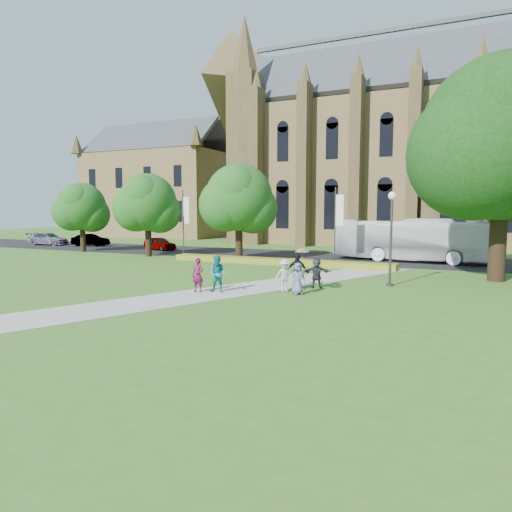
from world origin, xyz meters
The scene contains 24 objects.
ground centered at (0.00, 0.00, 0.00)m, with size 160.00×160.00×0.00m, color #3A661E.
road centered at (0.00, 20.00, 0.01)m, with size 160.00×10.00×0.02m, color black.
footpath centered at (0.00, 1.00, 0.02)m, with size 3.20×30.00×0.04m, color #B2B2A8.
flower_hedge centered at (-2.00, 13.20, 0.23)m, with size 18.00×1.40×0.45m, color #B29923.
cathedral centered at (10.00, 39.73, 12.98)m, with size 52.60×18.25×28.00m.
building_west centered at (-34.00, 42.00, 9.21)m, with size 22.00×14.00×18.30m.
streetlamp centered at (7.50, 6.50, 3.30)m, with size 0.44×0.44×5.24m.
large_tree centered at (13.00, 11.00, 8.37)m, with size 9.60×9.60×13.20m.
street_tree_0 centered at (-15.00, 14.00, 4.87)m, with size 5.20×5.20×7.50m.
street_tree_1 centered at (-6.00, 14.50, 5.22)m, with size 5.60×5.60×8.05m.
street_tree_2 centered at (-24.00, 15.00, 4.53)m, with size 4.80×4.80×6.95m.
banner_pole_0 centered at (2.11, 15.20, 3.39)m, with size 0.70×0.10×6.00m.
banner_pole_1 centered at (-11.89, 15.20, 3.39)m, with size 0.70×0.10×6.00m.
tour_coach centered at (7.30, 19.66, 1.78)m, with size 2.95×12.61×3.51m, color white.
car_0 centered at (-17.90, 19.56, 0.71)m, with size 1.63×4.06×1.38m, color gray.
car_1 centered at (-28.39, 20.45, 0.72)m, with size 1.47×4.23×1.39m, color gray.
car_2 centered at (-34.22, 19.57, 0.75)m, with size 2.04×5.01×1.45m, color gray.
pedestrian_0 centered at (-1.15, 0.27, 0.92)m, with size 0.64×0.42×1.76m, color #5F1539.
pedestrian_1 centered at (-0.17, 0.62, 0.99)m, with size 0.92×0.72×1.90m, color #197C81.
pedestrian_2 centered at (2.84, 2.31, 0.88)m, with size 1.08×0.62×1.67m, color silver.
pedestrian_3 centered at (3.03, 3.63, 0.96)m, with size 1.08×0.45×1.85m, color black.
pedestrian_4 centered at (3.70, 1.93, 0.83)m, with size 0.77×0.50×1.58m, color slate.
pedestrian_5 centered at (3.99, 4.15, 0.85)m, with size 1.51×0.48×1.63m, color #2A2A32.
parasol centered at (3.88, 2.03, 1.93)m, with size 0.72×0.72×0.63m, color #C38AA4.
Camera 1 is at (11.27, -19.50, 4.28)m, focal length 32.00 mm.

